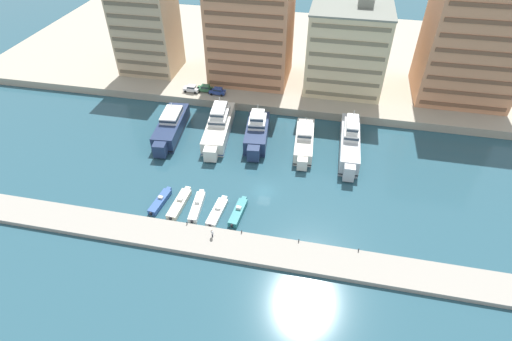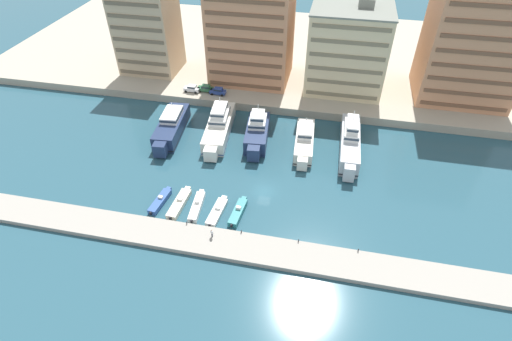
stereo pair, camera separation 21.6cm
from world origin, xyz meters
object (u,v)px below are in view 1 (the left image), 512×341
(motorboat_white_mid_left, at_px, (197,206))
(yacht_navy_mid_left, at_px, (257,132))
(motorboat_white_center_left, at_px, (217,211))
(pedestrian_near_edge, at_px, (212,232))
(yacht_ivory_left, at_px, (219,126))
(car_white_far_left, at_px, (191,88))
(motorboat_blue_far_left, at_px, (160,201))
(car_blue_mid_left, at_px, (218,91))
(motorboat_cream_left, at_px, (180,203))
(car_green_left, at_px, (205,88))
(yacht_ivory_center_left, at_px, (304,140))
(motorboat_teal_center, at_px, (238,212))
(yacht_navy_far_left, at_px, (171,126))
(yacht_silver_center, at_px, (350,141))

(motorboat_white_mid_left, bearing_deg, yacht_navy_mid_left, 74.47)
(motorboat_white_mid_left, bearing_deg, motorboat_white_center_left, -5.45)
(motorboat_white_center_left, height_order, pedestrian_near_edge, pedestrian_near_edge)
(yacht_ivory_left, relative_size, car_white_far_left, 5.11)
(pedestrian_near_edge, bearing_deg, car_white_far_left, 112.59)
(yacht_ivory_left, bearing_deg, car_white_far_left, 128.53)
(motorboat_blue_far_left, xyz_separation_m, car_blue_mid_left, (0.39, 38.64, 2.49))
(yacht_ivory_left, height_order, car_blue_mid_left, yacht_ivory_left)
(yacht_ivory_left, relative_size, motorboat_cream_left, 2.44)
(motorboat_blue_far_left, relative_size, motorboat_white_center_left, 0.93)
(motorboat_blue_far_left, bearing_deg, car_green_left, 94.64)
(yacht_ivory_center_left, relative_size, car_green_left, 4.17)
(motorboat_teal_center, bearing_deg, car_white_far_left, 119.44)
(yacht_navy_far_left, relative_size, yacht_navy_mid_left, 1.16)
(yacht_navy_far_left, relative_size, motorboat_white_center_left, 2.38)
(car_white_far_left, height_order, pedestrian_near_edge, car_white_far_left)
(yacht_ivory_left, bearing_deg, yacht_silver_center, -1.32)
(car_white_far_left, bearing_deg, car_green_left, 13.63)
(yacht_navy_mid_left, bearing_deg, car_white_far_left, 143.68)
(yacht_navy_far_left, distance_m, motorboat_blue_far_left, 23.04)
(yacht_ivory_center_left, distance_m, motorboat_blue_far_left, 33.80)
(yacht_navy_mid_left, bearing_deg, motorboat_teal_center, -86.88)
(motorboat_white_center_left, relative_size, motorboat_teal_center, 1.05)
(yacht_silver_center, distance_m, motorboat_blue_far_left, 41.75)
(car_white_far_left, bearing_deg, car_blue_mid_left, 0.16)
(motorboat_white_mid_left, relative_size, car_white_far_left, 2.01)
(motorboat_blue_far_left, relative_size, car_blue_mid_left, 1.79)
(motorboat_white_mid_left, height_order, motorboat_teal_center, motorboat_teal_center)
(yacht_navy_far_left, distance_m, yacht_silver_center, 40.43)
(motorboat_white_mid_left, bearing_deg, yacht_navy_far_left, 121.10)
(yacht_ivory_left, distance_m, motorboat_white_mid_left, 24.56)
(yacht_navy_far_left, distance_m, car_green_left, 17.57)
(car_blue_mid_left, bearing_deg, motorboat_white_center_left, -74.47)
(motorboat_white_mid_left, xyz_separation_m, motorboat_teal_center, (7.82, 0.13, 0.00))
(motorboat_white_center_left, distance_m, car_blue_mid_left, 40.52)
(yacht_ivory_left, height_order, motorboat_blue_far_left, yacht_ivory_left)
(yacht_navy_far_left, distance_m, yacht_ivory_center_left, 30.61)
(car_white_far_left, bearing_deg, motorboat_teal_center, -60.56)
(motorboat_white_center_left, xyz_separation_m, car_blue_mid_left, (-10.83, 38.96, 2.61))
(yacht_ivory_center_left, height_order, motorboat_cream_left, yacht_ivory_center_left)
(yacht_ivory_left, height_order, motorboat_cream_left, yacht_ivory_left)
(yacht_navy_far_left, bearing_deg, motorboat_white_center_left, -52.37)
(car_green_left, bearing_deg, motorboat_white_center_left, -70.07)
(car_blue_mid_left, bearing_deg, motorboat_teal_center, -69.15)
(yacht_silver_center, distance_m, car_white_far_left, 43.56)
(motorboat_teal_center, bearing_deg, car_green_left, 114.91)
(motorboat_white_mid_left, bearing_deg, motorboat_blue_far_left, -179.51)
(motorboat_teal_center, distance_m, car_white_far_left, 44.20)
(motorboat_white_center_left, bearing_deg, yacht_silver_center, 46.22)
(car_blue_mid_left, bearing_deg, motorboat_blue_far_left, -90.58)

